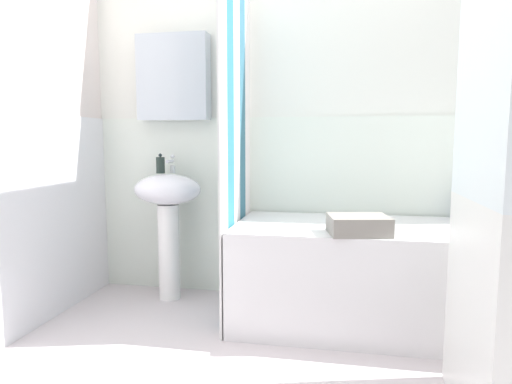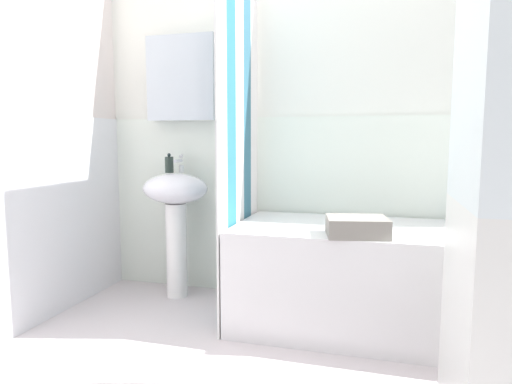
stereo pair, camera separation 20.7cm
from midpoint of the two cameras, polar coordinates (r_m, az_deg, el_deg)
The scene contains 11 objects.
wall_back_tiled at distance 2.96m, azimuth 5.24°, elevation 8.29°, with size 3.60×0.18×2.40m.
wall_left_tiled at distance 2.71m, azimuth -31.10°, elevation 7.09°, with size 0.07×1.81×2.40m.
sink at distance 3.00m, azimuth -13.10°, elevation -2.00°, with size 0.44×0.34×0.83m.
faucet at distance 3.05m, azimuth -12.61°, elevation 3.49°, with size 0.03×0.12×0.12m.
soap_dispenser at distance 3.05m, azimuth -13.97°, elevation 3.37°, with size 0.06×0.06×0.13m.
bathtub at distance 2.64m, azimuth 13.19°, elevation -10.35°, with size 1.62×0.75×0.58m, color white.
shower_curtain at distance 2.62m, azimuth -4.82°, elevation 5.49°, with size 0.01×0.75×2.00m.
body_wash_bottle at distance 2.98m, azimuth 26.95°, elevation -1.80°, with size 0.06×0.06×0.16m.
lotion_bottle at distance 2.95m, azimuth 25.08°, elevation -1.62°, with size 0.06×0.06×0.18m.
shampoo_bottle at distance 2.92m, azimuth 23.02°, elevation -1.61°, with size 0.06×0.06×0.18m.
towel_folded at distance 2.31m, azimuth 10.42°, elevation -4.16°, with size 0.30×0.24×0.09m, color gray.
Camera 1 is at (0.13, -1.70, 1.05)m, focal length 31.46 mm.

